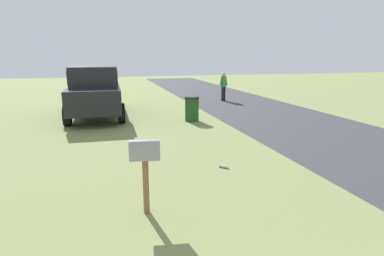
% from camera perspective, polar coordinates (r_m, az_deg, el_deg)
% --- Properties ---
extents(mailbox, '(0.27, 0.51, 1.24)m').
position_cam_1_polar(mailbox, '(5.15, -8.40, -4.83)').
color(mailbox, brown).
rests_on(mailbox, ground).
extents(pickup_truck, '(5.61, 2.27, 2.09)m').
position_cam_1_polar(pickup_truck, '(13.95, -16.85, 6.48)').
color(pickup_truck, black).
rests_on(pickup_truck, ground).
extents(trash_bin, '(0.56, 0.56, 0.96)m').
position_cam_1_polar(trash_bin, '(12.47, -0.02, 3.44)').
color(trash_bin, '#1E4C1E').
rests_on(trash_bin, ground).
extents(pedestrian, '(0.30, 0.53, 1.60)m').
position_cam_1_polar(pedestrian, '(18.10, 5.65, 7.74)').
color(pedestrian, black).
rests_on(pedestrian, ground).
extents(litter_bottle_midfield_a, '(0.21, 0.20, 0.07)m').
position_cam_1_polar(litter_bottle_midfield_a, '(7.44, 5.62, -6.81)').
color(litter_bottle_midfield_a, '#B2D8BF').
rests_on(litter_bottle_midfield_a, ground).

